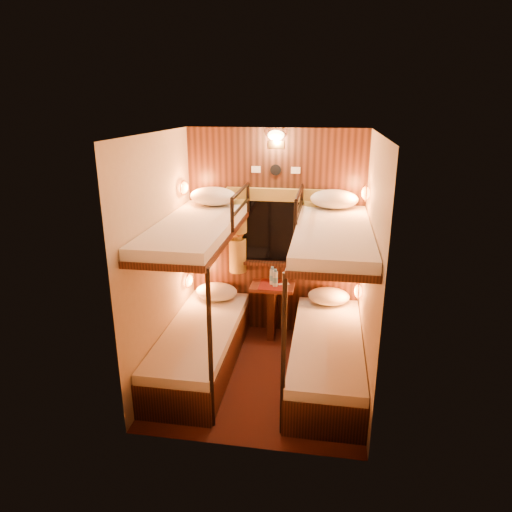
% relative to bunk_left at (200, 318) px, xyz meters
% --- Properties ---
extents(floor, '(2.10, 2.10, 0.00)m').
position_rel_bunk_left_xyz_m(floor, '(0.65, -0.07, -0.56)').
color(floor, '#38160F').
rests_on(floor, ground).
extents(ceiling, '(2.10, 2.10, 0.00)m').
position_rel_bunk_left_xyz_m(ceiling, '(0.65, -0.07, 1.84)').
color(ceiling, silver).
rests_on(ceiling, wall_back).
extents(wall_back, '(2.40, 0.00, 2.40)m').
position_rel_bunk_left_xyz_m(wall_back, '(0.65, 0.98, 0.64)').
color(wall_back, '#C6B293').
rests_on(wall_back, floor).
extents(wall_front, '(2.40, 0.00, 2.40)m').
position_rel_bunk_left_xyz_m(wall_front, '(0.65, -1.12, 0.64)').
color(wall_front, '#C6B293').
rests_on(wall_front, floor).
extents(wall_left, '(0.00, 2.40, 2.40)m').
position_rel_bunk_left_xyz_m(wall_left, '(-0.35, -0.07, 0.64)').
color(wall_left, '#C6B293').
rests_on(wall_left, floor).
extents(wall_right, '(0.00, 2.40, 2.40)m').
position_rel_bunk_left_xyz_m(wall_right, '(1.65, -0.07, 0.64)').
color(wall_right, '#C6B293').
rests_on(wall_right, floor).
extents(back_panel, '(2.00, 0.03, 2.40)m').
position_rel_bunk_left_xyz_m(back_panel, '(0.65, 0.97, 0.64)').
color(back_panel, black).
rests_on(back_panel, floor).
extents(bunk_left, '(0.72, 1.90, 1.82)m').
position_rel_bunk_left_xyz_m(bunk_left, '(0.00, 0.00, 0.00)').
color(bunk_left, black).
rests_on(bunk_left, floor).
extents(bunk_right, '(0.72, 1.90, 1.82)m').
position_rel_bunk_left_xyz_m(bunk_right, '(1.30, 0.00, 0.00)').
color(bunk_right, black).
rests_on(bunk_right, floor).
extents(window, '(1.00, 0.12, 0.79)m').
position_rel_bunk_left_xyz_m(window, '(0.65, 0.94, 0.62)').
color(window, black).
rests_on(window, back_panel).
extents(curtains, '(1.10, 0.22, 1.00)m').
position_rel_bunk_left_xyz_m(curtains, '(0.65, 0.90, 0.71)').
color(curtains, olive).
rests_on(curtains, back_panel).
extents(back_fixtures, '(0.54, 0.09, 0.48)m').
position_rel_bunk_left_xyz_m(back_fixtures, '(0.65, 0.93, 1.69)').
color(back_fixtures, black).
rests_on(back_fixtures, back_panel).
extents(reading_lamps, '(2.00, 0.20, 1.25)m').
position_rel_bunk_left_xyz_m(reading_lamps, '(0.65, 0.63, 0.68)').
color(reading_lamps, orange).
rests_on(reading_lamps, wall_left).
extents(table, '(0.50, 0.34, 0.66)m').
position_rel_bunk_left_xyz_m(table, '(0.65, 0.78, -0.14)').
color(table, maroon).
rests_on(table, floor).
extents(bottle_left, '(0.06, 0.06, 0.22)m').
position_rel_bunk_left_xyz_m(bottle_left, '(0.64, 0.80, 0.19)').
color(bottle_left, '#99BFE5').
rests_on(bottle_left, table).
extents(bottle_right, '(0.06, 0.06, 0.21)m').
position_rel_bunk_left_xyz_m(bottle_right, '(0.68, 0.74, 0.18)').
color(bottle_right, '#99BFE5').
rests_on(bottle_right, table).
extents(sachet_a, '(0.09, 0.08, 0.01)m').
position_rel_bunk_left_xyz_m(sachet_a, '(0.74, 0.81, 0.09)').
color(sachet_a, silver).
rests_on(sachet_a, table).
extents(sachet_b, '(0.08, 0.07, 0.01)m').
position_rel_bunk_left_xyz_m(sachet_b, '(0.80, 0.84, 0.09)').
color(sachet_b, silver).
rests_on(sachet_b, table).
extents(pillow_lower_left, '(0.49, 0.35, 0.19)m').
position_rel_bunk_left_xyz_m(pillow_lower_left, '(-0.00, 0.71, -0.01)').
color(pillow_lower_left, silver).
rests_on(pillow_lower_left, bunk_left).
extents(pillow_lower_right, '(0.47, 0.34, 0.19)m').
position_rel_bunk_left_xyz_m(pillow_lower_right, '(1.30, 0.79, -0.01)').
color(pillow_lower_right, silver).
rests_on(pillow_lower_right, bunk_right).
extents(pillow_upper_left, '(0.51, 0.36, 0.20)m').
position_rel_bunk_left_xyz_m(pillow_upper_left, '(-0.00, 0.69, 1.13)').
color(pillow_upper_left, silver).
rests_on(pillow_upper_left, bunk_left).
extents(pillow_upper_right, '(0.50, 0.36, 0.20)m').
position_rel_bunk_left_xyz_m(pillow_upper_right, '(1.30, 0.75, 1.13)').
color(pillow_upper_right, silver).
rests_on(pillow_upper_right, bunk_right).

